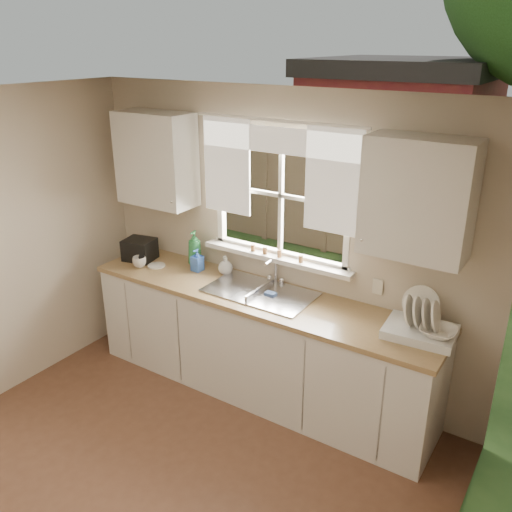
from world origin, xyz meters
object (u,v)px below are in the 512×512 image
Objects in this scene: cup at (139,262)px; black_appliance at (140,249)px; soap_bottle_a at (195,248)px; dish_rack at (421,326)px.

black_appliance is (-0.12, 0.14, 0.05)m from cup.
black_appliance reaches higher than cup.
soap_bottle_a reaches higher than cup.
soap_bottle_a is at bearing 6.57° from black_appliance.
dish_rack reaches higher than cup.
cup is (-2.49, -0.18, -0.02)m from dish_rack.
soap_bottle_a is 1.22× the size of black_appliance.
black_appliance is at bearing -172.83° from soap_bottle_a.
soap_bottle_a is at bearing 53.69° from cup.
soap_bottle_a is 2.63× the size of cup.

